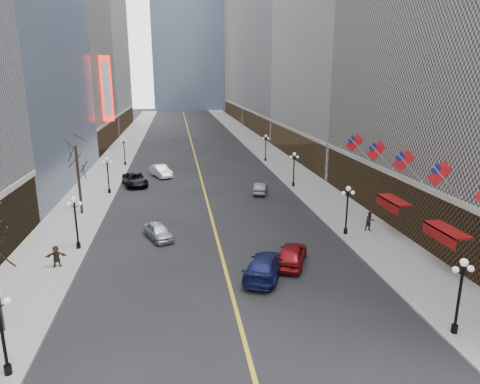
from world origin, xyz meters
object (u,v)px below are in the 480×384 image
object	(u,v)px
car_nb_far	(135,180)
car_nb_near	(158,231)
streetlamp_west_3	(124,148)
streetlamp_west_2	(108,171)
streetlamp_east_0	(460,288)
streetlamp_west_0	(0,324)
car_sb_near	(265,266)
streetlamp_east_1	(347,205)
streetlamp_east_3	(266,145)
streetlamp_west_1	(76,217)
car_sb_mid	(292,254)
streetlamp_east_2	(294,166)
car_nb_mid	(161,171)
car_sb_far	(260,188)

from	to	relation	value
car_nb_far	car_nb_near	bearing A→B (deg)	-94.22
streetlamp_west_3	streetlamp_west_2	bearing A→B (deg)	-90.00
streetlamp_west_3	streetlamp_east_0	bearing A→B (deg)	-65.59
streetlamp_west_0	car_sb_near	size ratio (longest dim) A/B	0.78
streetlamp_east_1	streetlamp_east_3	world-z (taller)	same
streetlamp_west_1	car_sb_mid	world-z (taller)	streetlamp_west_1
streetlamp_west_0	streetlamp_west_1	size ratio (longest dim) A/B	1.00
streetlamp_west_2	streetlamp_west_3	distance (m)	18.00
streetlamp_east_1	streetlamp_west_3	bearing A→B (deg)	123.25
streetlamp_east_1	streetlamp_east_2	xyz separation A→B (m)	(0.00, 18.00, 0.00)
streetlamp_east_2	car_nb_mid	size ratio (longest dim) A/B	0.88
streetlamp_east_3	streetlamp_west_2	world-z (taller)	same
streetlamp_east_1	car_sb_far	bearing A→B (deg)	107.59
streetlamp_east_0	car_nb_far	size ratio (longest dim) A/B	0.76
streetlamp_west_1	car_nb_near	world-z (taller)	streetlamp_west_1
car_sb_far	streetlamp_east_0	bearing A→B (deg)	114.17
car_sb_mid	car_nb_mid	bearing A→B (deg)	-48.02
streetlamp_east_1	streetlamp_west_3	distance (m)	43.05
streetlamp_east_0	streetlamp_east_2	bearing A→B (deg)	90.00
car_nb_mid	streetlamp_east_1	bearing A→B (deg)	-80.50
streetlamp_east_3	car_nb_mid	distance (m)	19.83
streetlamp_east_0	streetlamp_west_3	bearing A→B (deg)	114.41
streetlamp_east_1	car_sb_mid	world-z (taller)	streetlamp_east_1
streetlamp_east_1	streetlamp_west_0	xyz separation A→B (m)	(-23.60, -16.00, 0.00)
streetlamp_east_0	streetlamp_east_3	bearing A→B (deg)	90.00
streetlamp_west_0	car_nb_far	xyz separation A→B (m)	(2.80, 38.07, -2.07)
car_sb_far	car_sb_near	bearing A→B (deg)	95.03
streetlamp_west_0	car_sb_mid	distance (m)	20.12
car_nb_far	streetlamp_west_1	bearing A→B (deg)	-111.93
streetlamp_east_0	car_sb_mid	bearing A→B (deg)	121.98
car_sb_far	streetlamp_west_2	bearing A→B (deg)	7.94
streetlamp_east_0	streetlamp_west_1	xyz separation A→B (m)	(-23.60, 16.00, 0.00)
streetlamp_east_2	car_nb_far	xyz separation A→B (m)	(-20.80, 4.07, -2.07)
streetlamp_east_1	streetlamp_west_1	world-z (taller)	same
car_sb_far	streetlamp_west_0	bearing A→B (deg)	74.72
car_nb_near	streetlamp_west_3	bearing A→B (deg)	78.42
streetlamp_west_2	car_sb_far	xyz separation A→B (m)	(18.65, -2.40, -2.21)
streetlamp_west_1	car_nb_near	distance (m)	7.12
streetlamp_west_2	streetlamp_west_1	bearing A→B (deg)	-90.00
car_nb_near	car_sb_far	bearing A→B (deg)	26.79
streetlamp_west_0	streetlamp_west_1	xyz separation A→B (m)	(0.00, 16.00, 0.00)
streetlamp_east_3	streetlamp_west_3	bearing A→B (deg)	180.00
streetlamp_west_3	car_sb_mid	xyz separation A→B (m)	(17.01, -41.45, -2.05)
streetlamp_east_2	streetlamp_west_0	bearing A→B (deg)	-124.77
car_nb_mid	car_sb_near	distance (m)	35.20
car_nb_far	car_sb_mid	size ratio (longest dim) A/B	1.20
car_sb_near	car_sb_mid	xyz separation A→B (m)	(2.48, 1.76, 0.00)
streetlamp_east_0	streetlamp_west_0	xyz separation A→B (m)	(-23.60, 0.00, 0.00)
streetlamp_east_0	streetlamp_east_1	xyz separation A→B (m)	(0.00, 16.00, 0.00)
streetlamp_east_3	streetlamp_west_0	size ratio (longest dim) A/B	1.00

